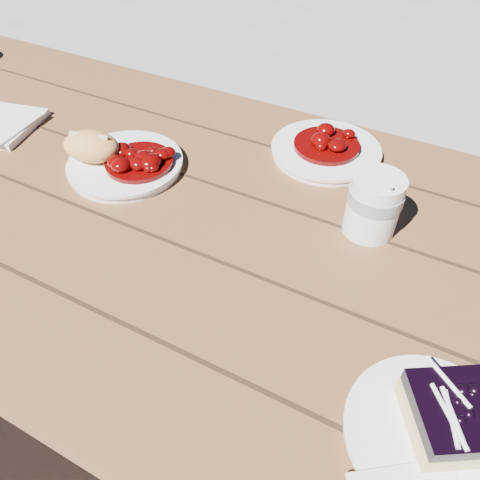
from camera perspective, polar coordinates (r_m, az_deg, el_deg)
The scene contains 11 objects.
ground at distance 1.43m, azimuth -6.04°, elevation -19.00°, with size 60.00×60.00×0.00m, color #9B958C.
picnic_table at distance 0.94m, azimuth -8.69°, elevation -2.69°, with size 2.00×1.55×0.75m.
main_plate at distance 0.91m, azimuth -13.76°, elevation 8.88°, with size 0.21×0.21×0.02m, color white.
goulash_stew at distance 0.88m, azimuth -12.34°, elevation 10.11°, with size 0.13×0.13×0.04m, color #540303, non-canonical shape.
bread_roll at distance 0.91m, azimuth -17.65°, elevation 10.82°, with size 0.11×0.07×0.06m, color #DFA455.
dessert_plate at distance 0.60m, azimuth 22.61°, elevation -21.28°, with size 0.19×0.19×0.01m, color white.
blueberry_cake at distance 0.58m, azimuth 24.76°, elevation -18.98°, with size 0.13×0.13×0.05m.
fork_dessert at distance 0.56m, azimuth 19.56°, elevation -25.11°, with size 0.03×0.16×0.01m, color white, non-canonical shape.
coffee_cup at distance 0.76m, azimuth 15.96°, elevation 4.10°, with size 0.08×0.08×0.10m, color white.
second_plate at distance 0.94m, azimuth 10.40°, elevation 10.60°, with size 0.21×0.21×0.02m, color white.
second_stew at distance 0.92m, azimuth 10.64°, elevation 12.09°, with size 0.13×0.13×0.04m, color #540303, non-canonical shape.
Camera 1 is at (0.42, -0.49, 1.27)m, focal length 35.00 mm.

